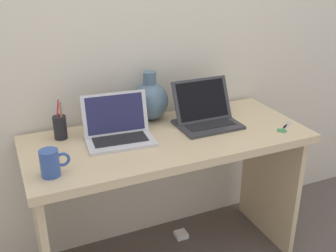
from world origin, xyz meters
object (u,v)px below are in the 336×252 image
(coffee_mug, at_px, (51,163))
(power_brick, at_px, (181,235))
(laptop_left, at_px, (118,128))
(pen_cup, at_px, (60,127))
(laptop_right, at_px, (205,113))
(green_vase, at_px, (150,100))
(scissors, at_px, (283,128))

(coffee_mug, bearing_deg, power_brick, 23.10)
(laptop_left, relative_size, pen_cup, 1.73)
(laptop_right, distance_m, green_vase, 0.29)
(power_brick, bearing_deg, scissors, -37.54)
(coffee_mug, distance_m, power_brick, 1.12)
(laptop_left, distance_m, scissors, 0.82)
(laptop_right, height_order, coffee_mug, laptop_right)
(pen_cup, bearing_deg, green_vase, 6.58)
(pen_cup, bearing_deg, coffee_mug, -106.01)
(pen_cup, xyz_separation_m, power_brick, (0.62, -0.03, -0.80))
(green_vase, bearing_deg, power_brick, -28.04)
(laptop_left, relative_size, laptop_right, 1.06)
(laptop_right, height_order, scissors, laptop_right)
(laptop_left, distance_m, laptop_right, 0.46)
(green_vase, bearing_deg, pen_cup, -173.42)
(laptop_left, bearing_deg, power_brick, 12.87)
(laptop_left, xyz_separation_m, power_brick, (0.38, 0.09, -0.80))
(coffee_mug, relative_size, pen_cup, 0.63)
(coffee_mug, bearing_deg, green_vase, 34.29)
(laptop_left, relative_size, coffee_mug, 2.76)
(laptop_right, bearing_deg, laptop_left, 179.54)
(laptop_right, distance_m, power_brick, 0.81)
(green_vase, xyz_separation_m, scissors, (0.55, -0.39, -0.10))
(pen_cup, distance_m, power_brick, 1.02)
(laptop_left, bearing_deg, laptop_right, -0.46)
(laptop_left, xyz_separation_m, coffee_mug, (-0.34, -0.22, -0.00))
(laptop_right, distance_m, scissors, 0.39)
(power_brick, bearing_deg, green_vase, 151.96)
(laptop_right, xyz_separation_m, green_vase, (-0.23, 0.17, 0.05))
(laptop_right, distance_m, pen_cup, 0.71)
(green_vase, bearing_deg, laptop_left, -143.75)
(green_vase, xyz_separation_m, coffee_mug, (-0.57, -0.39, -0.05))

